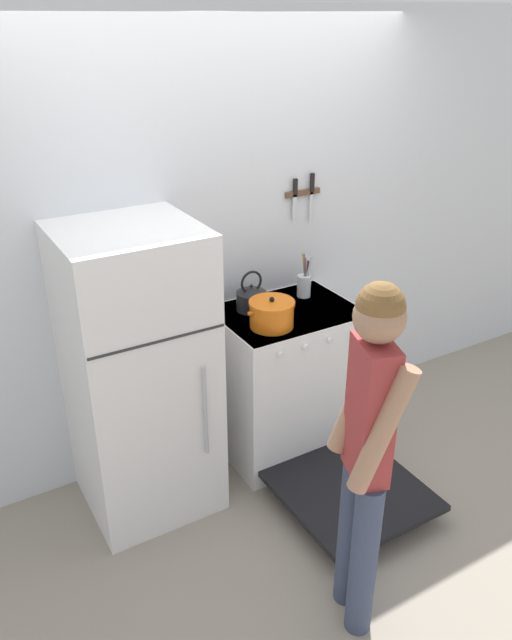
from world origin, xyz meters
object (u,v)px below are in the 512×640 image
Objects in this scene: refrigerator at (140,375)px; stove_range at (289,384)px; dutch_oven_pot at (272,314)px; person at (367,447)px; utensil_jar at (304,284)px; tea_kettle at (252,298)px.

stove_range is (0.92, -0.02, -0.33)m from refrigerator.
person reaches higher than dutch_oven_pot.
refrigerator is 1.16m from utensil_jar.
refrigerator reaches higher than tea_kettle.
person reaches higher than stove_range.
utensil_jar is at bearing 32.81° from dutch_oven_pot.
refrigerator is 1.17× the size of stove_range.
person is at bearing -101.93° from dutch_oven_pot.
refrigerator is 5.62× the size of utensil_jar.
person reaches higher than refrigerator.
refrigerator reaches higher than stove_range.
dutch_oven_pot is at bearing -155.87° from stove_range.
tea_kettle is 0.15× the size of person.
dutch_oven_pot is (0.74, -0.10, 0.22)m from refrigerator.
utensil_jar is 1.48m from person.
tea_kettle is 0.37m from utensil_jar.
tea_kettle is (0.76, 0.14, 0.21)m from refrigerator.
stove_range is 0.59m from dutch_oven_pot.
utensil_jar is at bearing -5.86° from person.
refrigerator is at bearing -172.57° from utensil_jar.
utensil_jar is (0.38, 0.25, 0.00)m from dutch_oven_pot.
person is at bearing -114.58° from utensil_jar.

